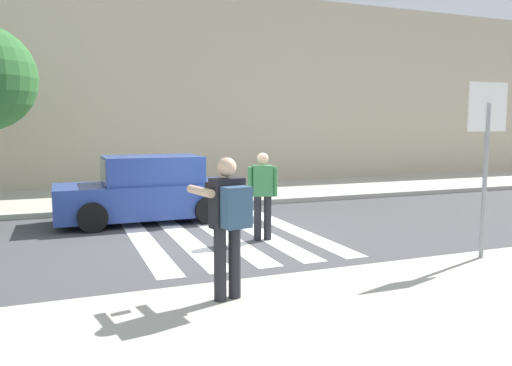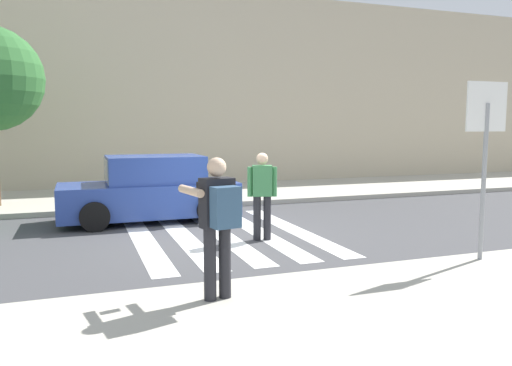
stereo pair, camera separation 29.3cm
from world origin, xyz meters
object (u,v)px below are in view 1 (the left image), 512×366
Objects in this scene: photographer_with_backpack at (228,216)px; parked_car_blue at (148,191)px; pedestrian_crossing at (263,191)px; stop_sign at (487,131)px.

photographer_with_backpack is 0.42× the size of parked_car_blue.
pedestrian_crossing is at bearing -58.03° from parked_car_blue.
parked_car_blue is at bearing 121.97° from pedestrian_crossing.
pedestrian_crossing reaches higher than parked_car_blue.
stop_sign is 0.68× the size of parked_car_blue.
stop_sign is at bearing 5.16° from photographer_with_backpack.
photographer_with_backpack is at bearing -90.62° from parked_car_blue.
pedestrian_crossing is at bearing 130.49° from stop_sign.
stop_sign is 1.61× the size of pedestrian_crossing.
photographer_with_backpack is 3.86m from pedestrian_crossing.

